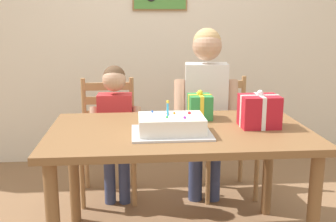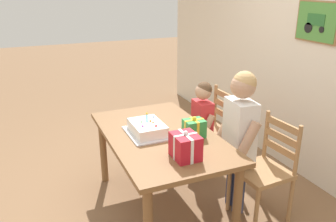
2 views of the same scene
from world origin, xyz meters
TOP-DOWN VIEW (x-y plane):
  - back_wall at (0.00, 1.68)m, footprint 6.40×0.11m
  - dining_table at (0.00, 0.00)m, footprint 1.51×0.90m
  - birthday_cake at (-0.06, -0.10)m, footprint 0.44×0.34m
  - gift_box_red_large at (0.48, 0.01)m, footprint 0.23×0.19m
  - gift_box_beside_cake at (0.16, 0.25)m, footprint 0.15×0.18m
  - chair_left at (-0.46, 0.80)m, footprint 0.43×0.43m
  - chair_right at (0.46, 0.80)m, footprint 0.44×0.44m
  - child_older at (0.27, 0.63)m, footprint 0.50×0.29m
  - child_younger at (-0.40, 0.63)m, footprint 0.39×0.22m

SIDE VIEW (x-z plane):
  - chair_left at x=-0.46m, z-range 0.01..0.93m
  - chair_right at x=0.46m, z-range 0.01..0.93m
  - child_younger at x=-0.40m, z-range 0.11..1.17m
  - dining_table at x=0.00m, z-range 0.28..1.03m
  - child_older at x=0.27m, z-range 0.14..1.46m
  - birthday_cake at x=-0.06m, z-range 0.70..0.90m
  - gift_box_beside_cake at x=0.16m, z-range 0.73..0.92m
  - gift_box_red_large at x=0.48m, z-range 0.73..0.96m
  - back_wall at x=0.00m, z-range 0.00..2.60m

